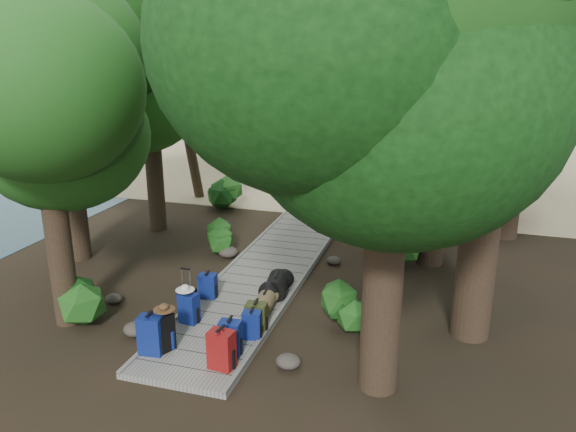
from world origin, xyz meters
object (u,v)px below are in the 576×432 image
(backpack_left_c, at_px, (189,306))
(lone_suitcase_on_sand, at_px, (345,186))
(backpack_left_b, at_px, (162,328))
(backpack_left_d, at_px, (208,285))
(sun_lounger, at_px, (431,181))
(backpack_right_c, at_px, (252,323))
(backpack_right_d, at_px, (256,315))
(suitcase_on_boardwalk, at_px, (187,302))
(duffel_right_khaki, at_px, (266,301))
(backpack_left_a, at_px, (151,333))
(kayak, at_px, (266,167))
(backpack_right_b, at_px, (230,336))
(duffel_right_black, at_px, (277,285))
(backpack_right_a, at_px, (221,348))

(backpack_left_c, height_order, lone_suitcase_on_sand, backpack_left_c)
(backpack_left_b, relative_size, backpack_left_c, 1.15)
(backpack_left_d, relative_size, sun_lounger, 0.29)
(lone_suitcase_on_sand, bearing_deg, backpack_right_c, -95.42)
(backpack_left_d, distance_m, sun_lounger, 11.97)
(backpack_left_b, distance_m, lone_suitcase_on_sand, 11.79)
(backpack_left_b, xyz_separation_m, backpack_right_c, (1.44, 0.81, -0.09))
(backpack_right_d, distance_m, suitcase_on_boardwalk, 1.57)
(backpack_left_c, distance_m, duffel_right_khaki, 1.61)
(backpack_left_d, xyz_separation_m, backpack_right_d, (1.51, -1.07, 0.02))
(backpack_left_a, height_order, kayak, backpack_left_a)
(backpack_right_b, height_order, duffel_right_black, backpack_right_b)
(lone_suitcase_on_sand, relative_size, sun_lounger, 0.32)
(backpack_right_c, distance_m, lone_suitcase_on_sand, 10.93)
(backpack_right_d, bearing_deg, kayak, 103.08)
(sun_lounger, bearing_deg, backpack_right_a, -90.31)
(duffel_right_khaki, distance_m, suitcase_on_boardwalk, 1.61)
(backpack_left_c, height_order, backpack_right_a, backpack_right_a)
(backpack_right_d, distance_m, sun_lounger, 12.58)
(backpack_left_b, bearing_deg, backpack_right_b, 31.10)
(backpack_left_c, distance_m, backpack_right_a, 1.82)
(backpack_right_a, bearing_deg, backpack_left_b, 173.85)
(backpack_right_c, bearing_deg, lone_suitcase_on_sand, 83.32)
(backpack_left_b, relative_size, duffel_right_black, 1.03)
(duffel_right_black, xyz_separation_m, suitcase_on_boardwalk, (-1.46, -1.38, 0.05))
(backpack_left_d, height_order, duffel_right_black, backpack_left_d)
(backpack_left_c, height_order, suitcase_on_boardwalk, backpack_left_c)
(backpack_left_b, distance_m, backpack_right_b, 1.28)
(backpack_left_a, relative_size, suitcase_on_boardwalk, 1.40)
(backpack_left_c, relative_size, kayak, 0.20)
(duffel_right_black, bearing_deg, backpack_left_b, -124.71)
(backpack_left_a, bearing_deg, lone_suitcase_on_sand, 78.61)
(duffel_right_khaki, distance_m, lone_suitcase_on_sand, 9.73)
(backpack_left_d, bearing_deg, duffel_right_khaki, -14.34)
(backpack_left_c, xyz_separation_m, duffel_right_khaki, (1.26, 0.98, -0.15))
(duffel_right_khaki, height_order, sun_lounger, sun_lounger)
(backpack_left_c, bearing_deg, backpack_left_b, -82.37)
(backpack_left_a, bearing_deg, backpack_left_c, 78.41)
(backpack_left_d, distance_m, backpack_right_c, 2.06)
(backpack_left_d, xyz_separation_m, duffel_right_khaki, (1.39, -0.18, -0.10))
(kayak, bearing_deg, lone_suitcase_on_sand, -39.35)
(backpack_left_b, distance_m, duffel_right_black, 3.01)
(backpack_right_a, relative_size, backpack_right_c, 1.29)
(backpack_left_a, distance_m, suitcase_on_boardwalk, 1.54)
(backpack_right_d, xyz_separation_m, lone_suitcase_on_sand, (-0.37, 10.61, -0.08))
(backpack_left_d, distance_m, lone_suitcase_on_sand, 9.62)
(kayak, bearing_deg, duffel_right_khaki, -74.89)
(duffel_right_black, xyz_separation_m, kayak, (-4.35, 11.95, -0.17))
(backpack_left_c, distance_m, kayak, 13.97)
(backpack_left_b, relative_size, backpack_right_b, 1.12)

